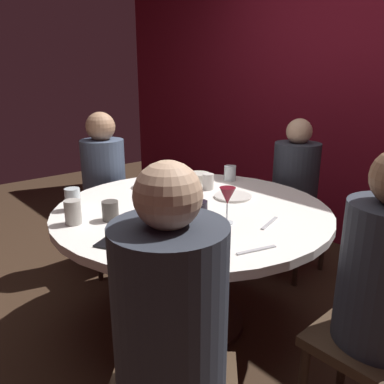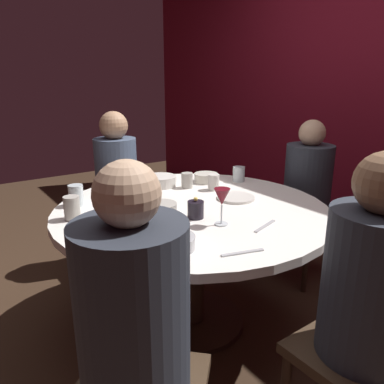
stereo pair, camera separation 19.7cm
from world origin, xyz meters
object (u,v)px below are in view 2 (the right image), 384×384
object	(u,v)px
cup_near_candle	(108,208)
cup_center_front	(72,208)
seated_diner_back	(308,183)
seated_diner_front_right	(134,319)
seated_diner_right	(370,287)
bowl_sauce_side	(206,178)
cup_beside_wine	(214,182)
cup_by_right_diner	(239,174)
cup_far_edge	(76,195)
bowl_salad_center	(161,209)
seated_diner_left	(116,172)
cup_by_left_diner	(187,180)
wine_glass	(222,199)
cell_phone	(101,237)
candle_holder	(196,209)
bowl_small_white	(160,181)
dinner_plate	(236,198)
bowl_serving_large	(173,242)
dining_table	(192,229)

from	to	relation	value
cup_near_candle	cup_center_front	xyz separation A→B (m)	(-0.07, -0.16, 0.01)
seated_diner_back	seated_diner_front_right	world-z (taller)	seated_diner_front_right
seated_diner_right	bowl_sauce_side	size ratio (longest dim) A/B	7.50
cup_near_candle	cup_beside_wine	bearing A→B (deg)	95.41
seated_diner_front_right	cup_by_right_diner	world-z (taller)	seated_diner_front_right
cup_by_right_diner	cup_far_edge	world-z (taller)	cup_far_edge
bowl_salad_center	cup_beside_wine	size ratio (longest dim) A/B	1.62
seated_diner_left	cup_by_right_diner	world-z (taller)	seated_diner_left
cup_by_left_diner	cup_far_edge	world-z (taller)	cup_far_edge
wine_glass	cup_beside_wine	bearing A→B (deg)	144.86
wine_glass	bowl_sauce_side	bearing A→B (deg)	147.72
cup_center_front	cup_far_edge	world-z (taller)	same
cup_far_edge	seated_diner_right	bearing A→B (deg)	19.98
seated_diner_left	cell_phone	bearing A→B (deg)	-27.61
candle_holder	bowl_small_white	distance (m)	0.62
seated_diner_back	wine_glass	size ratio (longest dim) A/B	6.40
cup_center_front	cup_near_candle	bearing A→B (deg)	64.99
seated_diner_left	bowl_sauce_side	size ratio (longest dim) A/B	7.43
seated_diner_back	cup_near_candle	size ratio (longest dim) A/B	11.90
cup_by_left_diner	dinner_plate	bearing A→B (deg)	14.93
seated_diner_back	dinner_plate	bearing A→B (deg)	3.35
cell_phone	bowl_serving_large	xyz separation A→B (m)	(0.26, 0.20, 0.02)
cell_phone	bowl_small_white	xyz separation A→B (m)	(-0.56, 0.63, 0.03)
seated_diner_right	bowl_small_white	distance (m)	1.45
cup_beside_wine	cup_far_edge	bearing A→B (deg)	-103.80
bowl_serving_large	cup_by_right_diner	xyz separation A→B (m)	(-0.62, 0.92, 0.02)
cup_beside_wine	dinner_plate	bearing A→B (deg)	-2.97
seated_diner_front_right	cup_near_candle	world-z (taller)	seated_diner_front_right
seated_diner_right	bowl_serving_large	distance (m)	0.72
cup_near_candle	cell_phone	bearing A→B (deg)	-31.01
seated_diner_left	seated_diner_front_right	bearing A→B (deg)	-23.01
wine_glass	cup_beside_wine	world-z (taller)	wine_glass
bowl_small_white	cup_near_candle	bearing A→B (deg)	-55.94
seated_diner_left	cup_by_right_diner	xyz separation A→B (m)	(0.73, 0.55, 0.05)
cell_phone	cup_by_left_diner	world-z (taller)	cup_by_left_diner
bowl_sauce_side	cup_by_left_diner	bearing A→B (deg)	-77.80
cup_near_candle	cup_by_left_diner	world-z (taller)	same
cup_by_right_diner	bowl_salad_center	bearing A→B (deg)	-71.32
dining_table	bowl_salad_center	world-z (taller)	bowl_salad_center
cup_by_right_diner	cup_center_front	bearing A→B (deg)	-87.18
cup_by_left_diner	cup_by_right_diner	bearing A→B (deg)	78.60
bowl_small_white	cup_by_right_diner	bearing A→B (deg)	66.66
cup_center_front	cup_beside_wine	size ratio (longest dim) A/B	1.18
bowl_small_white	cup_far_edge	size ratio (longest dim) A/B	1.78
bowl_small_white	cup_by_left_diner	size ratio (longest dim) A/B	2.17
bowl_serving_large	dining_table	bearing A→B (deg)	135.94
candle_holder	seated_diner_left	bearing A→B (deg)	175.54
dinner_plate	cup_by_left_diner	size ratio (longest dim) A/B	2.27
bowl_serving_large	bowl_sauce_side	world-z (taller)	bowl_sauce_side
seated_diner_back	seated_diner_front_right	bearing A→B (deg)	22.85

